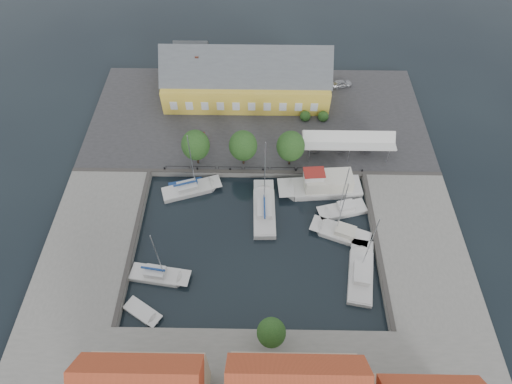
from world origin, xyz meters
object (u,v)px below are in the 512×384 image
(tent_canopy, at_px, (349,141))
(east_boat_a, at_px, (343,210))
(car_silver, at_px, (341,84))
(trawler, at_px, (323,186))
(warehouse, at_px, (243,79))
(east_boat_b, at_px, (342,234))
(center_sailboat, at_px, (264,211))
(east_boat_c, at_px, (360,274))
(launch_sw, at_px, (142,312))
(launch_nw, at_px, (185,187))
(west_boat_a, at_px, (190,190))
(car_red, at_px, (200,142))
(west_boat_d, at_px, (159,276))

(tent_canopy, xyz_separation_m, east_boat_a, (-1.48, -10.67, -3.42))
(car_silver, xyz_separation_m, trawler, (-5.13, -23.43, -0.64))
(warehouse, distance_m, tent_canopy, 21.63)
(east_boat_b, bearing_deg, center_sailboat, 161.11)
(east_boat_c, bearing_deg, launch_sw, -168.60)
(tent_canopy, bearing_deg, east_boat_b, -98.12)
(car_silver, relative_size, center_sailboat, 0.28)
(car_silver, xyz_separation_m, east_boat_a, (-2.52, -27.30, -1.39))
(warehouse, distance_m, launch_nw, 22.34)
(east_boat_c, bearing_deg, west_boat_a, 149.93)
(car_red, bearing_deg, west_boat_a, -97.44)
(trawler, bearing_deg, launch_sw, -140.27)
(east_boat_b, height_order, west_boat_a, west_boat_a)
(tent_canopy, distance_m, car_red, 23.18)
(center_sailboat, bearing_deg, warehouse, 98.72)
(west_boat_a, height_order, launch_nw, west_boat_a)
(car_red, relative_size, center_sailboat, 0.31)
(warehouse, height_order, east_boat_c, east_boat_c)
(west_boat_a, bearing_deg, east_boat_a, -8.75)
(east_boat_b, xyz_separation_m, launch_sw, (-25.44, -11.63, -0.17))
(tent_canopy, distance_m, launch_sw, 38.23)
(trawler, height_order, launch_nw, trawler)
(car_red, distance_m, west_boat_d, 22.93)
(tent_canopy, relative_size, east_boat_c, 1.17)
(east_boat_b, height_order, launch_nw, east_boat_b)
(center_sailboat, xyz_separation_m, trawler, (8.70, 4.19, 0.65))
(warehouse, xyz_separation_m, east_boat_a, (15.12, -24.53, -4.17))
(car_silver, distance_m, east_boat_b, 31.47)
(center_sailboat, bearing_deg, car_red, 130.05)
(tent_canopy, height_order, west_boat_d, west_boat_d)
(east_boat_a, bearing_deg, tent_canopy, 82.10)
(east_boat_b, relative_size, west_boat_a, 0.97)
(center_sailboat, height_order, west_boat_d, center_sailboat)
(center_sailboat, xyz_separation_m, launch_nw, (-11.88, 4.48, -0.27))
(center_sailboat, distance_m, launch_sw, 21.24)
(car_silver, distance_m, trawler, 24.00)
(east_boat_c, bearing_deg, car_silver, 87.84)
(tent_canopy, height_order, center_sailboat, center_sailboat)
(center_sailboat, height_order, west_boat_a, center_sailboat)
(tent_canopy, bearing_deg, east_boat_a, -97.90)
(west_boat_a, bearing_deg, east_boat_c, -30.07)
(east_boat_b, height_order, east_boat_c, east_boat_c)
(east_boat_c, bearing_deg, trawler, 104.89)
(trawler, height_order, west_boat_d, west_boat_d)
(launch_sw, bearing_deg, tent_canopy, 43.68)
(west_boat_a, bearing_deg, west_boat_d, -99.84)
(center_sailboat, height_order, east_boat_a, center_sailboat)
(car_red, height_order, center_sailboat, center_sailboat)
(tent_canopy, distance_m, west_boat_d, 34.07)
(east_boat_c, height_order, west_boat_a, east_boat_c)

